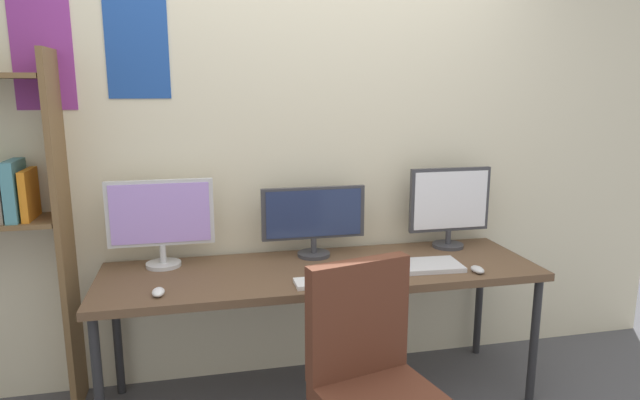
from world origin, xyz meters
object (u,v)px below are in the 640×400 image
object	(u,v)px
laptop_closed	(429,265)
monitor_center	(314,218)
monitor_right	(450,204)
mouse_left_side	(158,292)
mouse_right_side	(477,269)
monitor_left	(161,218)
desk	(322,277)
keyboard_main	(333,281)

from	to	relation	value
laptop_closed	monitor_center	bearing A→B (deg)	152.40
monitor_right	laptop_closed	xyz separation A→B (m)	(-0.26, -0.33, -0.24)
monitor_right	laptop_closed	world-z (taller)	monitor_right
laptop_closed	mouse_left_side	bearing A→B (deg)	-172.71
mouse_right_side	monitor_left	bearing A→B (deg)	163.85
desk	monitor_center	bearing A→B (deg)	90.00
mouse_left_side	laptop_closed	bearing A→B (deg)	4.03
monitor_right	keyboard_main	world-z (taller)	monitor_right
monitor_left	desk	bearing A→B (deg)	-14.81
monitor_center	mouse_left_side	distance (m)	0.93
laptop_closed	desk	bearing A→B (deg)	171.51
mouse_left_side	laptop_closed	size ratio (longest dim) A/B	0.30
keyboard_main	laptop_closed	distance (m)	0.56
monitor_right	mouse_left_side	distance (m)	1.68
desk	monitor_right	size ratio (longest dim) A/B	4.66
monitor_left	monitor_right	xyz separation A→B (m)	(1.61, -0.00, -0.00)
monitor_right	mouse_left_side	xyz separation A→B (m)	(-1.61, -0.42, -0.24)
mouse_right_side	laptop_closed	distance (m)	0.24
monitor_center	keyboard_main	distance (m)	0.49
desk	monitor_center	distance (m)	0.34
desk	monitor_left	size ratio (longest dim) A/B	4.18
monitor_right	keyboard_main	xyz separation A→B (m)	(-0.80, -0.44, -0.24)
monitor_center	keyboard_main	world-z (taller)	monitor_center
mouse_left_side	keyboard_main	bearing A→B (deg)	-1.55
monitor_left	laptop_closed	world-z (taller)	monitor_left
keyboard_main	monitor_left	bearing A→B (deg)	151.15
mouse_right_side	mouse_left_side	bearing A→B (deg)	178.91
monitor_center	mouse_left_side	xyz separation A→B (m)	(-0.80, -0.42, -0.20)
desk	keyboard_main	distance (m)	0.24
desk	mouse_right_side	world-z (taller)	mouse_right_side
mouse_left_side	mouse_right_side	size ratio (longest dim) A/B	1.00
mouse_left_side	monitor_left	bearing A→B (deg)	90.05
monitor_center	mouse_left_side	bearing A→B (deg)	-152.35
desk	monitor_right	distance (m)	0.88
keyboard_main	mouse_left_side	bearing A→B (deg)	178.45
monitor_left	keyboard_main	distance (m)	0.95
mouse_left_side	mouse_right_side	xyz separation A→B (m)	(1.55, -0.03, 0.00)
monitor_left	mouse_left_side	xyz separation A→B (m)	(0.00, -0.42, -0.24)
monitor_left	mouse_right_side	size ratio (longest dim) A/B	5.59
monitor_left	laptop_closed	size ratio (longest dim) A/B	1.68
monitor_center	keyboard_main	size ratio (longest dim) A/B	1.57
mouse_left_side	desk	bearing A→B (deg)	14.55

